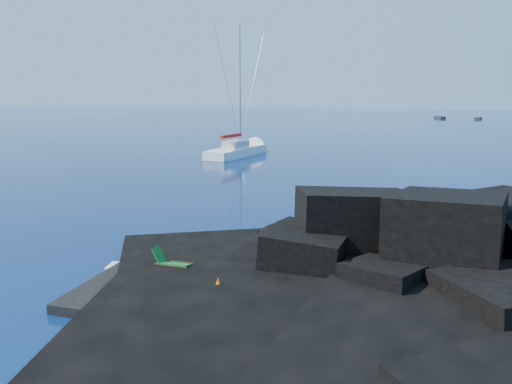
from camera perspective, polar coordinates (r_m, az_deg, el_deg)
ground at (r=19.96m, az=-19.42°, el=-10.64°), size 400.00×400.00×0.00m
headland at (r=20.51m, az=19.70°, el=-10.05°), size 24.00×24.00×3.60m
beach at (r=18.65m, az=-6.31°, el=-11.61°), size 9.08×6.86×0.70m
surf_foam at (r=22.60m, az=-1.73°, el=-7.35°), size 10.00×8.00×0.06m
sailboat at (r=57.29m, az=-2.06°, el=4.15°), size 6.64×14.08×14.49m
deck_chair at (r=19.87m, az=-9.39°, el=-7.58°), size 1.53×0.82×1.01m
towel at (r=18.69m, az=-5.87°, el=-10.30°), size 2.03×1.65×0.05m
sunbather at (r=18.65m, az=-5.88°, el=-9.93°), size 1.56×1.09×0.21m
marker_cone at (r=17.88m, az=-4.33°, el=-10.48°), size 0.43×0.43×0.53m
distant_boat_a at (r=145.33m, az=20.25°, el=7.90°), size 2.54×4.66×0.59m
distant_boat_b at (r=144.33m, az=24.04°, el=7.59°), size 2.67×4.20×0.54m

